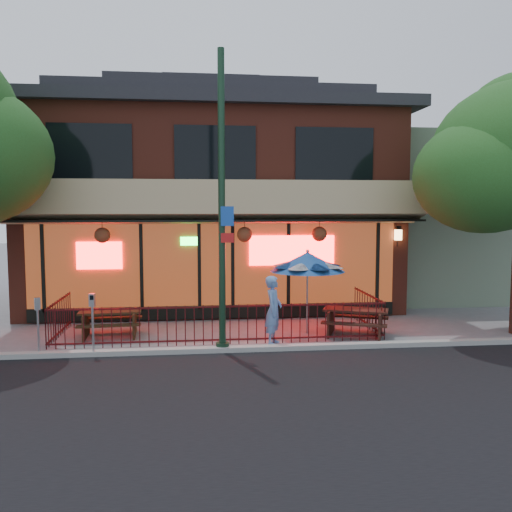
{
  "coord_description": "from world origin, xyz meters",
  "views": [
    {
      "loc": [
        -0.64,
        -13.02,
        3.42
      ],
      "look_at": [
        1.08,
        2.0,
        2.04
      ],
      "focal_mm": 38.0,
      "sensor_mm": 36.0,
      "label": 1
    }
  ],
  "objects_px": {
    "pedestrian": "(273,310)",
    "parking_meter_far": "(38,317)",
    "picnic_table_left": "(110,319)",
    "parking_meter_near": "(92,314)",
    "street_light": "(222,218)",
    "picnic_table_right": "(356,318)",
    "patio_umbrella": "(307,262)"
  },
  "relations": [
    {
      "from": "picnic_table_left",
      "to": "pedestrian",
      "type": "distance_m",
      "value": 4.38
    },
    {
      "from": "picnic_table_left",
      "to": "patio_umbrella",
      "type": "relative_size",
      "value": 0.74
    },
    {
      "from": "picnic_table_right",
      "to": "parking_meter_far",
      "type": "bearing_deg",
      "value": -171.56
    },
    {
      "from": "parking_meter_near",
      "to": "picnic_table_right",
      "type": "bearing_deg",
      "value": 10.66
    },
    {
      "from": "picnic_table_right",
      "to": "parking_meter_near",
      "type": "height_order",
      "value": "parking_meter_near"
    },
    {
      "from": "parking_meter_near",
      "to": "parking_meter_far",
      "type": "xyz_separation_m",
      "value": [
        -1.23,
        0.08,
        -0.06
      ]
    },
    {
      "from": "street_light",
      "to": "patio_umbrella",
      "type": "distance_m",
      "value": 3.07
    },
    {
      "from": "parking_meter_near",
      "to": "pedestrian",
      "type": "bearing_deg",
      "value": 7.74
    },
    {
      "from": "picnic_table_right",
      "to": "pedestrian",
      "type": "relative_size",
      "value": 1.19
    },
    {
      "from": "patio_umbrella",
      "to": "pedestrian",
      "type": "distance_m",
      "value": 1.85
    },
    {
      "from": "patio_umbrella",
      "to": "picnic_table_left",
      "type": "bearing_deg",
      "value": 177.3
    },
    {
      "from": "pedestrian",
      "to": "parking_meter_near",
      "type": "bearing_deg",
      "value": 119.17
    },
    {
      "from": "street_light",
      "to": "picnic_table_right",
      "type": "distance_m",
      "value": 4.63
    },
    {
      "from": "picnic_table_right",
      "to": "parking_meter_near",
      "type": "distance_m",
      "value": 6.71
    },
    {
      "from": "picnic_table_left",
      "to": "parking_meter_far",
      "type": "xyz_separation_m",
      "value": [
        -1.33,
        -1.79,
        0.47
      ]
    },
    {
      "from": "parking_meter_far",
      "to": "picnic_table_right",
      "type": "bearing_deg",
      "value": 8.44
    },
    {
      "from": "picnic_table_left",
      "to": "parking_meter_near",
      "type": "bearing_deg",
      "value": -93.2
    },
    {
      "from": "picnic_table_right",
      "to": "parking_meter_far",
      "type": "xyz_separation_m",
      "value": [
        -7.8,
        -1.16,
        0.45
      ]
    },
    {
      "from": "picnic_table_left",
      "to": "parking_meter_near",
      "type": "relative_size",
      "value": 1.16
    },
    {
      "from": "patio_umbrella",
      "to": "parking_meter_near",
      "type": "xyz_separation_m",
      "value": [
        -5.34,
        -1.63,
        -0.97
      ]
    },
    {
      "from": "picnic_table_left",
      "to": "pedestrian",
      "type": "bearing_deg",
      "value": -17.25
    },
    {
      "from": "pedestrian",
      "to": "parking_meter_far",
      "type": "bearing_deg",
      "value": 116.63
    },
    {
      "from": "picnic_table_left",
      "to": "patio_umbrella",
      "type": "bearing_deg",
      "value": -2.7
    },
    {
      "from": "parking_meter_near",
      "to": "parking_meter_far",
      "type": "height_order",
      "value": "parking_meter_near"
    },
    {
      "from": "parking_meter_near",
      "to": "picnic_table_left",
      "type": "bearing_deg",
      "value": 86.8
    },
    {
      "from": "pedestrian",
      "to": "parking_meter_far",
      "type": "relative_size",
      "value": 1.26
    },
    {
      "from": "street_light",
      "to": "parking_meter_far",
      "type": "bearing_deg",
      "value": 179.96
    },
    {
      "from": "picnic_table_right",
      "to": "parking_meter_far",
      "type": "distance_m",
      "value": 7.9
    },
    {
      "from": "picnic_table_left",
      "to": "parking_meter_near",
      "type": "height_order",
      "value": "parking_meter_near"
    },
    {
      "from": "street_light",
      "to": "parking_meter_near",
      "type": "xyz_separation_m",
      "value": [
        -2.97,
        -0.08,
        -2.17
      ]
    },
    {
      "from": "picnic_table_left",
      "to": "parking_meter_far",
      "type": "height_order",
      "value": "parking_meter_far"
    },
    {
      "from": "street_light",
      "to": "parking_meter_far",
      "type": "xyz_separation_m",
      "value": [
        -4.2,
        0.0,
        -2.23
      ]
    }
  ]
}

